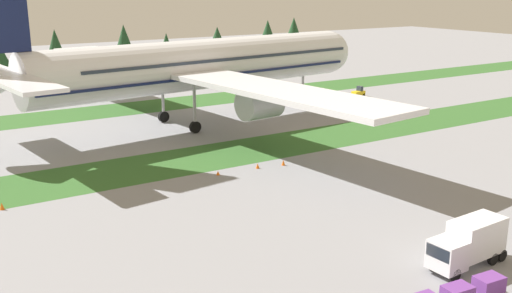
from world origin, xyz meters
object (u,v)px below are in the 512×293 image
catering_truck (469,242)px  taxiway_marker_2 (218,173)px  pushback_tractor (359,92)px  cargo_dolly_third (489,285)px  taxiway_marker_0 (2,206)px  taxiway_marker_1 (258,166)px  airliner (192,65)px  taxiway_marker_3 (283,163)px

catering_truck → taxiway_marker_2: bearing=7.7°
catering_truck → pushback_tractor: bearing=-37.5°
catering_truck → taxiway_marker_2: size_ratio=15.35×
cargo_dolly_third → taxiway_marker_2: cargo_dolly_third is taller
taxiway_marker_0 → taxiway_marker_1: 27.53m
airliner → taxiway_marker_3: bearing=-7.4°
airliner → catering_truck: (-3.23, -52.98, -7.10)m
taxiway_marker_0 → catering_truck: bearing=-48.3°
pushback_tractor → taxiway_marker_0: bearing=104.4°
taxiway_marker_0 → taxiway_marker_1: (27.47, -1.85, -0.05)m
catering_truck → taxiway_marker_1: catering_truck is taller
cargo_dolly_third → taxiway_marker_3: bearing=-4.9°
airliner → taxiway_marker_3: 25.84m
airliner → cargo_dolly_third: (-5.82, -56.84, -8.14)m
taxiway_marker_2 → taxiway_marker_3: size_ratio=0.69×
airliner → catering_truck: 53.55m
catering_truck → taxiway_marker_0: bearing=39.2°
airliner → cargo_dolly_third: 57.71m
taxiway_marker_1 → taxiway_marker_3: size_ratio=0.89×
taxiway_marker_3 → taxiway_marker_2: bearing=173.9°
cargo_dolly_third → taxiway_marker_1: size_ratio=3.88×
catering_truck → taxiway_marker_0: 41.70m
airliner → taxiway_marker_2: size_ratio=173.47×
cargo_dolly_third → catering_truck: catering_truck is taller
cargo_dolly_third → airliner: bearing=-1.1°
catering_truck → pushback_tractor: (40.09, 57.35, -1.14)m
taxiway_marker_1 → cargo_dolly_third: bearing=-94.1°
catering_truck → taxiway_marker_2: catering_truck is taller
cargo_dolly_third → pushback_tractor: bearing=-30.1°
catering_truck → airliner: bearing=-6.0°
taxiway_marker_1 → taxiway_marker_3: (3.20, -0.61, 0.04)m
airliner → pushback_tractor: size_ratio=29.12×
taxiway_marker_0 → taxiway_marker_1: taxiway_marker_0 is taller
cargo_dolly_third → taxiway_marker_0: cargo_dolly_third is taller
pushback_tractor → taxiway_marker_2: size_ratio=5.96×
cargo_dolly_third → taxiway_marker_1: 33.22m
taxiway_marker_1 → taxiway_marker_3: taxiway_marker_3 is taller
cargo_dolly_third → taxiway_marker_2: 33.52m
cargo_dolly_third → taxiway_marker_3: size_ratio=3.47×
pushback_tractor → taxiway_marker_3: pushback_tractor is taller
pushback_tractor → taxiway_marker_0: size_ratio=3.94×
taxiway_marker_0 → taxiway_marker_3: size_ratio=1.04×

